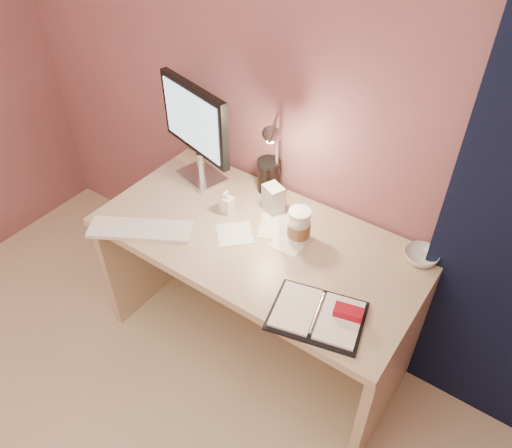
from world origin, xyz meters
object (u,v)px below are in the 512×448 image
Objects in this scene: dark_jar at (268,177)px; product_box at (273,199)px; lotion_bottle at (227,201)px; planner at (320,315)px; desk_lamp at (255,149)px; keyboard at (140,230)px; coffee_cup at (299,227)px; bowl at (421,256)px; desk at (268,264)px; monitor at (197,125)px; clear_cup at (289,233)px.

dark_jar reaches higher than product_box.
dark_jar is at bearing 75.84° from lotion_bottle.
planner is 0.78m from dark_jar.
dark_jar is at bearing 64.40° from desk_lamp.
keyboard is 2.84× the size of coffee_cup.
lotion_bottle is at bearing -166.40° from bowl.
planner is at bearing -17.84° from product_box.
desk is 10.71× the size of product_box.
desk is 9.66× the size of dark_jar.
coffee_cup is 0.35× the size of desk_lamp.
bowl is (0.61, 0.19, 0.25)m from desk.
desk_lamp is (-0.00, -0.10, 0.20)m from dark_jar.
monitor is (-0.47, 0.12, 0.52)m from desk.
keyboard is 3.17× the size of bowl.
desk_lamp is (-0.29, 0.17, 0.21)m from clear_cup.
coffee_cup reaches higher than keyboard.
desk is at bearing 7.32° from keyboard.
monitor reaches higher than lotion_bottle.
coffee_cup is 0.50m from bowl.
clear_cup is 0.34m from lotion_bottle.
coffee_cup is 1.11× the size of clear_cup.
bowl is at bearing 26.12° from clear_cup.
monitor is 0.66m from clear_cup.
desk_lamp is (-0.16, 0.12, 0.50)m from desk.
desk_lamp reaches higher than keyboard.
keyboard reaches higher than desk.
lotion_bottle is (-0.36, -0.02, -0.02)m from coffee_cup.
dark_jar reaches higher than desk.
clear_cup is 0.96× the size of dark_jar.
clear_cup reaches higher than lotion_bottle.
product_box is at bearing 138.77° from clear_cup.
bowl is at bearing 54.55° from planner.
lotion_bottle is (0.26, -0.13, -0.23)m from monitor.
product_box is (-0.05, 0.11, 0.29)m from desk.
desk is 10.12× the size of bowl.
keyboard is 3.92× the size of lotion_bottle.
product_box is (-0.66, -0.08, 0.04)m from bowl.
dark_jar is 0.16m from product_box.
desk is 0.71m from monitor.
keyboard is at bearing -116.74° from dark_jar.
clear_cup is at bearing -54.40° from desk_lamp.
bowl is (1.08, 0.07, -0.27)m from monitor.
bowl reaches higher than desk.
monitor is 3.50× the size of bowl.
clear_cup is 1.06× the size of product_box.
clear_cup reaches higher than keyboard.
clear_cup is (0.13, -0.05, 0.30)m from desk.
planner reaches higher than desk.
desk is at bearing -55.77° from dark_jar.
coffee_cup is (0.62, -0.11, -0.22)m from monitor.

